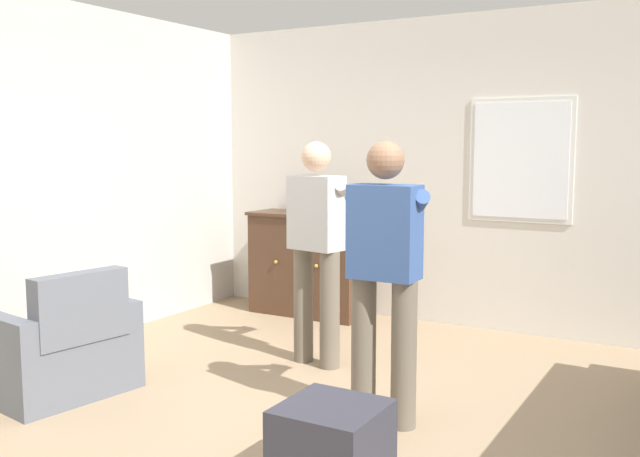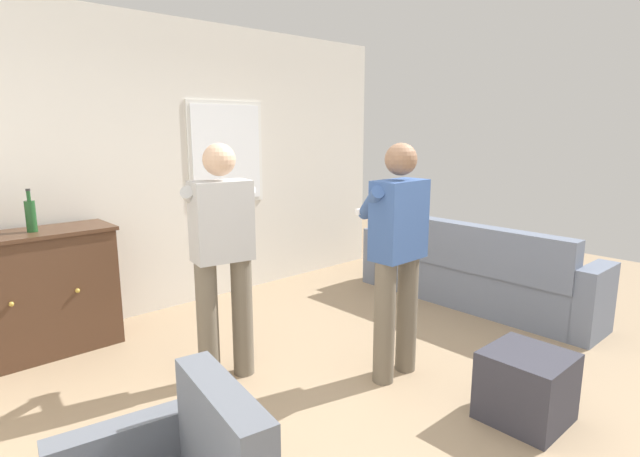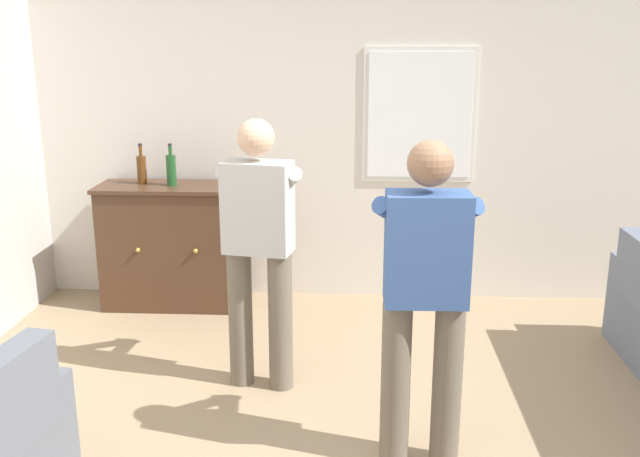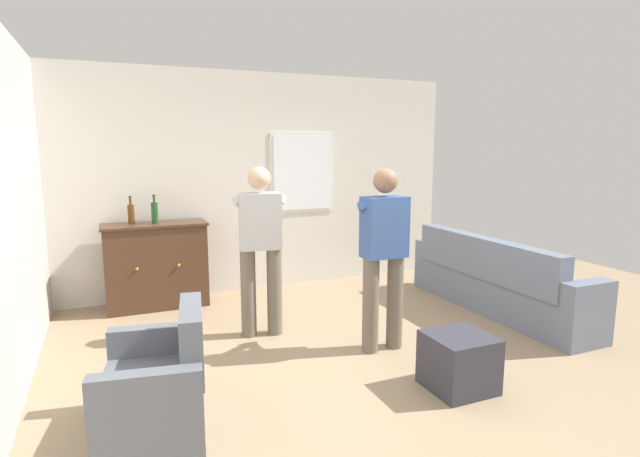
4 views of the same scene
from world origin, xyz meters
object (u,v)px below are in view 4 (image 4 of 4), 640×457
Objects in this scene: sideboard_cabinet at (156,265)px; bottle_liquor_amber at (131,213)px; couch at (494,283)px; bottle_wine_green at (155,212)px; person_standing_right at (383,250)px; ottoman at (459,362)px; armchair at (159,391)px; person_standing_left at (260,243)px.

sideboard_cabinet is 3.65× the size of bottle_liquor_amber.
sideboard_cabinet is at bearing 154.23° from couch.
bottle_wine_green reaches higher than bottle_liquor_amber.
person_standing_right is (1.79, -2.12, 0.44)m from sideboard_cabinet.
person_standing_right is at bearing -49.80° from bottle_wine_green.
armchair is at bearing 172.55° from ottoman.
couch is at bearing -25.73° from bottle_wine_green.
armchair is at bearing -128.38° from person_standing_left.
person_standing_left is at bearing -51.03° from bottle_liquor_amber.
bottle_liquor_amber is 3.89m from ottoman.
sideboard_cabinet is 2.48× the size of ottoman.
bottle_liquor_amber is 0.19× the size of person_standing_left.
bottle_liquor_amber is 0.68× the size of ottoman.
person_standing_left is at bearing 172.05° from couch.
person_standing_right reaches higher than bottle_wine_green.
person_standing_right reaches higher than ottoman.
bottle_wine_green is at bearing -13.18° from bottle_liquor_amber.
armchair is 0.58× the size of person_standing_left.
ottoman is at bearing -80.48° from person_standing_right.
bottle_wine_green is 1.59m from person_standing_left.
person_standing_right reaches higher than couch.
bottle_wine_green is at bearing 130.20° from person_standing_right.
person_standing_left is at bearing 139.31° from person_standing_right.
bottle_liquor_amber is at bearing 125.35° from ottoman.
armchair is at bearing -90.24° from bottle_liquor_amber.
couch is 5.31× the size of ottoman.
bottle_wine_green is (0.01, -0.01, 0.62)m from sideboard_cabinet.
sideboard_cabinet is 0.63m from bottle_wine_green.
sideboard_cabinet is 0.66m from bottle_liquor_amber.
bottle_liquor_amber is 1.78m from person_standing_left.
armchair is 1.92m from person_standing_left.
person_standing_right is at bearing -46.83° from bottle_liquor_amber.
bottle_liquor_amber is at bearing 128.97° from person_standing_left.
bottle_wine_green is at bearing 123.19° from person_standing_left.
person_standing_left reaches higher than bottle_liquor_amber.
person_standing_right reaches higher than bottle_liquor_amber.
bottle_liquor_amber is (-3.75, 1.75, 0.79)m from couch.
ottoman is at bearing -57.30° from sideboard_cabinet.
couch is 1.49× the size of person_standing_right.
person_standing_right reaches higher than armchair.
ottoman is (2.20, -0.29, -0.07)m from armchair.
couch is 7.83× the size of bottle_liquor_amber.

